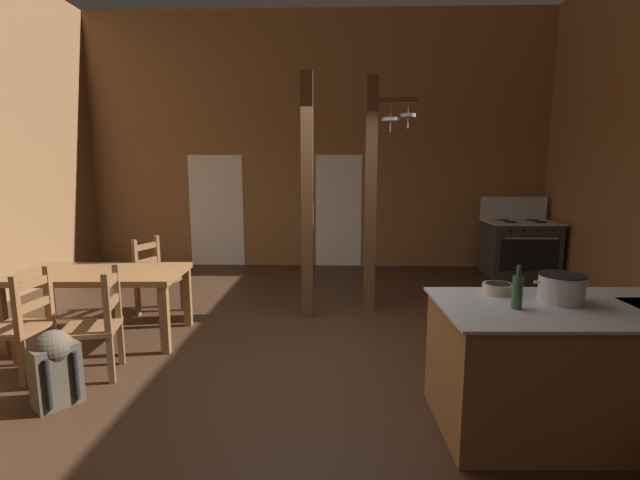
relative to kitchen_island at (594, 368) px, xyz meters
The scene contains 16 objects.
ground_plane 2.43m from the kitchen_island, 153.64° to the left, with size 9.07×9.20×0.10m, color #382316.
wall_back 6.02m from the kitchen_island, 111.85° to the left, with size 9.07×0.14×4.55m, color brown.
glazed_door_back_left 6.63m from the kitchen_island, 127.27° to the left, with size 1.00×0.01×2.05m, color white.
glazed_panel_back_right 5.56m from the kitchen_island, 108.15° to the left, with size 0.84×0.01×2.05m, color white.
kitchen_island is the anchor object (origin of this frame).
stove_range 4.77m from the kitchen_island, 73.71° to the left, with size 1.15×0.84×1.32m.
support_post_with_pot_rack 3.14m from the kitchen_island, 116.72° to the left, with size 0.61×0.23×2.90m.
support_post_center 3.33m from the kitchen_island, 131.99° to the left, with size 0.14×0.14×2.90m.
dining_table 4.52m from the kitchen_island, 160.30° to the left, with size 1.74×0.98×0.74m.
ladderback_chair_near_window 4.69m from the kitchen_island, 149.06° to the left, with size 0.56×0.56×0.95m.
ladderback_chair_by_post 4.54m from the kitchen_island, behind, with size 0.47×0.47×0.95m.
ladderback_chair_at_table_end 3.91m from the kitchen_island, 169.84° to the left, with size 0.53×0.53×0.95m.
backpack 3.93m from the kitchen_island, behind, with size 0.39×0.39×0.60m.
stockpot_on_counter 0.60m from the kitchen_island, 161.62° to the left, with size 0.37×0.31×0.20m.
mixing_bowl_on_counter 0.81m from the kitchen_island, 155.17° to the left, with size 0.22×0.22×0.08m.
bottle_tall_on_counter 0.82m from the kitchen_island, behind, with size 0.07×0.07×0.29m.
Camera 1 is at (0.35, -4.00, 1.80)m, focal length 24.97 mm.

